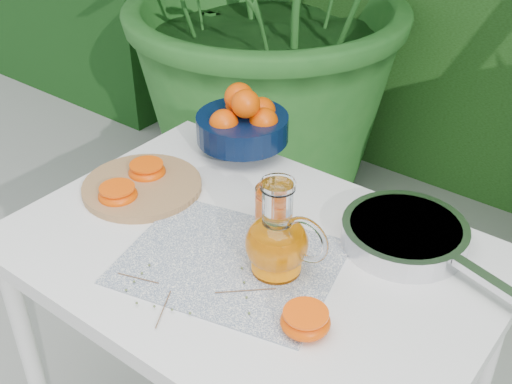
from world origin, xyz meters
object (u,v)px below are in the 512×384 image
Objects in this scene: juice_pitcher at (278,241)px; saute_pan at (406,234)px; cutting_board at (142,187)px; fruit_bowl at (244,122)px; white_table at (250,278)px.

saute_pan is at bearing 55.51° from juice_pitcher.
cutting_board is 1.38× the size of juice_pitcher.
juice_pitcher is (0.43, -0.04, 0.07)m from cutting_board.
saute_pan is at bearing -11.14° from fruit_bowl.
cutting_board is 0.97× the size of fruit_bowl.
fruit_bowl is at bearing 136.41° from juice_pitcher.
fruit_bowl reaches higher than saute_pan.
fruit_bowl is (0.08, 0.29, 0.08)m from cutting_board.
juice_pitcher reaches higher than saute_pan.
cutting_board is 0.31m from fruit_bowl.
juice_pitcher is at bearing -15.29° from white_table.
juice_pitcher is (0.09, -0.02, 0.16)m from white_table.
fruit_bowl is at bearing 168.86° from saute_pan.
juice_pitcher reaches higher than fruit_bowl.
white_table is at bearing -139.68° from saute_pan.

